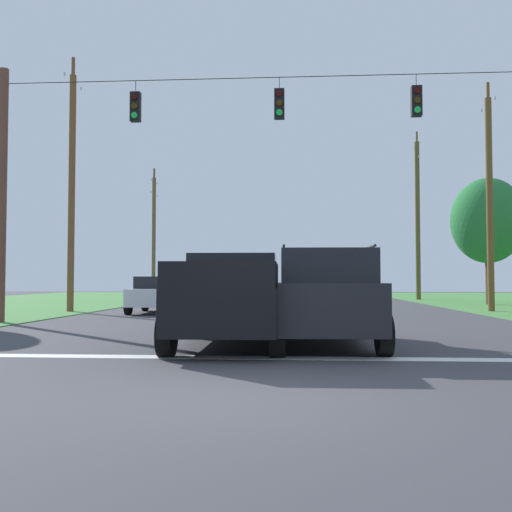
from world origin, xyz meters
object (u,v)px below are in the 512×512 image
(pickup_truck, at_px, (232,300))
(suv_black, at_px, (324,295))
(overhead_signal_span, at_px, (275,179))
(utility_pole_far_right, at_px, (418,217))
(utility_pole_mid_left, at_px, (72,188))
(utility_pole_mid_right, at_px, (490,200))
(utility_pole_far_left, at_px, (154,234))
(distant_car_crossing_white, at_px, (159,294))
(tree_roadside_far_right, at_px, (488,221))

(pickup_truck, xyz_separation_m, suv_black, (1.95, 0.01, 0.09))
(overhead_signal_span, height_order, utility_pole_far_right, utility_pole_far_right)
(utility_pole_mid_left, bearing_deg, utility_pole_mid_right, 4.32)
(pickup_truck, height_order, utility_pole_far_right, utility_pole_far_right)
(utility_pole_mid_right, relative_size, utility_pole_far_left, 1.07)
(pickup_truck, relative_size, utility_pole_mid_right, 0.54)
(overhead_signal_span, bearing_deg, utility_pole_mid_right, 40.06)
(distant_car_crossing_white, distance_m, utility_pole_far_right, 22.33)
(distant_car_crossing_white, bearing_deg, suv_black, -61.57)
(utility_pole_far_left, bearing_deg, overhead_signal_span, -67.39)
(suv_black, relative_size, utility_pole_far_right, 0.41)
(pickup_truck, distance_m, utility_pole_mid_right, 17.06)
(pickup_truck, distance_m, tree_roadside_far_right, 24.01)
(suv_black, bearing_deg, utility_pole_mid_left, 130.52)
(pickup_truck, bearing_deg, utility_pole_mid_right, 53.68)
(overhead_signal_span, relative_size, utility_pole_mid_left, 1.62)
(suv_black, distance_m, utility_pole_far_left, 30.72)
(utility_pole_mid_left, relative_size, tree_roadside_far_right, 1.58)
(utility_pole_far_right, height_order, tree_roadside_far_right, utility_pole_far_right)
(suv_black, height_order, distant_car_crossing_white, suv_black)
(pickup_truck, bearing_deg, tree_roadside_far_right, 59.48)
(distant_car_crossing_white, bearing_deg, utility_pole_far_right, 49.15)
(overhead_signal_span, xyz_separation_m, distant_car_crossing_white, (-5.12, 5.99, -3.75))
(tree_roadside_far_right, bearing_deg, distant_car_crossing_white, -152.03)
(suv_black, height_order, utility_pole_mid_left, utility_pole_mid_left)
(utility_pole_far_left, bearing_deg, tree_roadside_far_right, -21.31)
(overhead_signal_span, bearing_deg, tree_roadside_far_right, 52.44)
(utility_pole_mid_right, bearing_deg, utility_pole_mid_left, -175.68)
(suv_black, xyz_separation_m, utility_pole_mid_left, (-10.26, 12.00, 4.30))
(utility_pole_mid_right, xyz_separation_m, utility_pole_mid_left, (-18.14, -1.37, 0.50))
(pickup_truck, bearing_deg, utility_pole_mid_left, 124.67)
(distant_car_crossing_white, bearing_deg, utility_pole_mid_right, 6.68)
(suv_black, distance_m, utility_pole_far_right, 29.63)
(pickup_truck, bearing_deg, overhead_signal_span, 82.72)
(overhead_signal_span, height_order, utility_pole_mid_right, utility_pole_mid_right)
(utility_pole_mid_right, relative_size, utility_pole_far_right, 0.86)
(distant_car_crossing_white, distance_m, tree_roadside_far_right, 19.01)
(utility_pole_far_right, bearing_deg, tree_roadside_far_right, -74.20)
(overhead_signal_span, xyz_separation_m, tree_roadside_far_right, (11.32, 14.72, 0.13))
(pickup_truck, distance_m, utility_pole_mid_left, 15.25)
(overhead_signal_span, relative_size, tree_roadside_far_right, 2.56)
(utility_pole_mid_right, bearing_deg, distant_car_crossing_white, -173.32)
(utility_pole_far_left, xyz_separation_m, tree_roadside_far_right, (20.83, -8.12, -0.05))
(distant_car_crossing_white, bearing_deg, utility_pole_mid_left, 175.69)
(pickup_truck, distance_m, distant_car_crossing_white, 12.51)
(utility_pole_mid_right, relative_size, utility_pole_mid_left, 0.91)
(utility_pole_far_right, xyz_separation_m, tree_roadside_far_right, (2.19, -7.74, -1.07))
(pickup_truck, height_order, suv_black, suv_black)
(utility_pole_far_left, bearing_deg, utility_pole_mid_left, -88.36)
(utility_pole_mid_right, bearing_deg, suv_black, -120.53)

